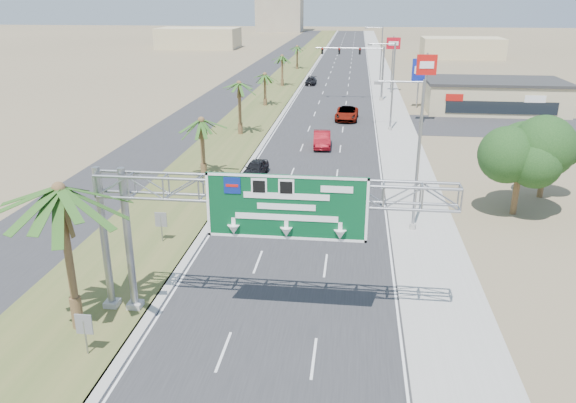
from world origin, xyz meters
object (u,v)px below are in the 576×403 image
Objects in this scene: sign_gantry at (253,202)px; car_mid_lane at (322,139)px; palm_near at (59,190)px; pole_sign_blue at (419,71)px; signal_mast at (369,68)px; car_far at (311,81)px; store_building at (493,97)px; pole_sign_red_far at (393,48)px; car_right_lane at (347,114)px; car_left_lane at (256,168)px; pole_sign_red_near at (426,69)px.

sign_gantry reaches higher than car_mid_lane.
pole_sign_blue is (21.17, 59.08, -1.85)m from palm_near.
car_far is at bearing 122.12° from signal_mast.
store_building reaches higher than car_far.
car_far is 0.50× the size of pole_sign_red_far.
signal_mast is 18.08m from store_building.
store_building is at bearing -6.12° from pole_sign_blue.
sign_gantry is 2.83× the size of car_right_lane.
palm_near is 65.60m from signal_mast.
pole_sign_blue is at bearing 173.88° from store_building.
sign_gantry reaches higher than store_building.
car_right_lane is at bearing -101.22° from signal_mast.
pole_sign_red_far is at bearing 65.12° from signal_mast.
sign_gantry is at bearing -95.59° from car_mid_lane.
palm_near is at bearing -118.28° from store_building.
car_left_lane is 38.54m from pole_sign_blue.
pole_sign_blue is (9.64, 9.47, 4.26)m from car_right_lane.
pole_sign_red_near is at bearing -60.92° from car_far.
car_left_lane is (-27.07, -33.21, -1.32)m from store_building.
sign_gantry is at bearing -112.36° from store_building.
sign_gantry is 1.87× the size of pole_sign_red_far.
store_building is at bearing -37.83° from car_far.
car_far is 0.64× the size of pole_sign_blue.
car_mid_lane is 26.74m from pole_sign_blue.
store_building is at bearing -19.54° from signal_mast.
pole_sign_red_far is at bearing 75.93° from car_right_lane.
car_left_lane is at bearing -104.21° from car_right_lane.
palm_near is at bearing -100.70° from car_right_lane.
sign_gantry is 48.48m from pole_sign_red_near.
signal_mast reaches higher than car_left_lane.
store_building is (31.20, 58.00, -4.93)m from palm_near.
car_far is at bearing 92.42° from car_mid_lane.
palm_near is at bearing -92.01° from car_far.
signal_mast is 18.99m from car_far.
sign_gantry is 2.01× the size of palm_near.
car_left_lane is (4.13, 24.79, -6.25)m from palm_near.
car_far is at bearing 140.93° from store_building.
car_mid_lane is 38.30m from pole_sign_red_far.
car_far is (-3.61, 77.73, -5.41)m from sign_gantry.
palm_near reaches higher than car_right_lane.
sign_gantry is 1.97× the size of pole_sign_red_near.
signal_mast reaches higher than pole_sign_blue.
car_far is (-6.99, 30.05, -0.18)m from car_right_lane.
sign_gantry is 23.82m from car_left_lane.
car_left_lane is at bearing -104.65° from signal_mast.
signal_mast is at bearing 77.34° from palm_near.
palm_near is 66.04m from store_building.
car_mid_lane is (-21.95, -22.48, -1.18)m from store_building.
palm_near is 1.41× the size of car_right_lane.
palm_near reaches higher than car_far.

